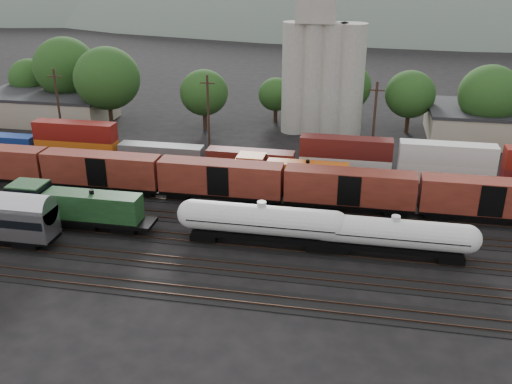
% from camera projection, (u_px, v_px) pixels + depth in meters
% --- Properties ---
extents(ground, '(600.00, 600.00, 0.00)m').
position_uv_depth(ground, '(261.00, 224.00, 64.40)').
color(ground, black).
extents(tracks, '(180.00, 33.20, 0.20)m').
position_uv_depth(tracks, '(261.00, 223.00, 64.38)').
color(tracks, black).
rests_on(tracks, ground).
extents(green_locomotive, '(17.82, 3.14, 4.72)m').
position_uv_depth(green_locomotive, '(67.00, 206.00, 62.46)').
color(green_locomotive, black).
rests_on(green_locomotive, ground).
extents(tank_car_a, '(18.00, 3.22, 4.72)m').
position_uv_depth(tank_car_a, '(262.00, 221.00, 58.62)').
color(tank_car_a, silver).
rests_on(tank_car_a, ground).
extents(tank_car_b, '(16.60, 2.97, 4.35)m').
position_uv_depth(tank_car_b, '(394.00, 235.00, 56.36)').
color(tank_car_b, silver).
rests_on(tank_car_b, ground).
extents(orange_locomotive, '(17.14, 2.86, 4.29)m').
position_uv_depth(orange_locomotive, '(284.00, 173.00, 72.26)').
color(orange_locomotive, black).
rests_on(orange_locomotive, ground).
extents(boxcar_string, '(153.60, 2.90, 4.20)m').
position_uv_depth(boxcar_string, '(284.00, 183.00, 67.37)').
color(boxcar_string, black).
rests_on(boxcar_string, ground).
extents(container_wall, '(160.00, 2.60, 5.80)m').
position_uv_depth(container_wall, '(251.00, 155.00, 77.61)').
color(container_wall, black).
rests_on(container_wall, ground).
extents(grain_silo, '(13.40, 5.00, 29.00)m').
position_uv_depth(grain_silo, '(322.00, 66.00, 91.89)').
color(grain_silo, '#9F9C91').
rests_on(grain_silo, ground).
extents(industrial_sheds, '(119.38, 17.26, 5.10)m').
position_uv_depth(industrial_sheds, '(339.00, 120.00, 94.05)').
color(industrial_sheds, '#9E937F').
rests_on(industrial_sheds, ground).
extents(tree_band, '(167.52, 21.55, 14.32)m').
position_uv_depth(tree_band, '(308.00, 85.00, 95.76)').
color(tree_band, black).
rests_on(tree_band, ground).
extents(utility_poles, '(122.20, 0.36, 12.00)m').
position_uv_depth(utility_poles, '(289.00, 118.00, 81.81)').
color(utility_poles, black).
rests_on(utility_poles, ground).
extents(distant_hills, '(860.00, 286.00, 130.00)m').
position_uv_depth(distant_hills, '(394.00, 49.00, 302.97)').
color(distant_hills, '#59665B').
rests_on(distant_hills, ground).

